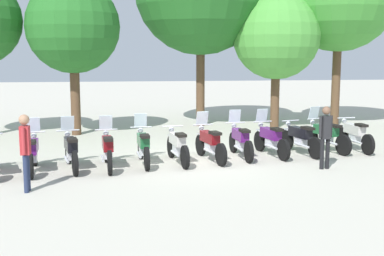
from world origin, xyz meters
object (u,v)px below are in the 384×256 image
Objects in this scene: motorcycle_2 at (71,150)px; motorcycle_5 at (177,145)px; motorcycle_9 at (300,138)px; motorcycle_10 at (326,135)px; motorcycle_6 at (210,143)px; motorcycle_11 at (354,135)px; tree_3 at (276,36)px; motorcycle_4 at (143,146)px; person_1 at (25,146)px; person_0 at (326,133)px; motorcycle_3 at (108,149)px; motorcycle_1 at (33,152)px; motorcycle_8 at (270,139)px; motorcycle_7 at (240,140)px; tree_1 at (73,27)px.

motorcycle_5 is at bearing -94.55° from motorcycle_2.
motorcycle_9 is 1.03m from motorcycle_10.
motorcycle_2 and motorcycle_6 have the same top height.
motorcycle_2 reaches higher than motorcycle_11.
tree_3 reaches higher than motorcycle_9.
person_1 is (-2.67, -2.54, 0.52)m from motorcycle_4.
person_1 reaches higher than person_0.
motorcycle_3 is 5.93m from motorcycle_9.
motorcycle_8 is (6.78, 1.28, 0.00)m from motorcycle_1.
motorcycle_8 is 0.98m from motorcycle_9.
motorcycle_6 is 3.98m from motorcycle_10.
motorcycle_4 is at bearing 83.10° from motorcycle_10.
motorcycle_8 is at bearing -151.91° from person_1.
motorcycle_5 is at bearing 86.45° from motorcycle_9.
motorcycle_5 is 1.28× the size of person_0.
motorcycle_5 is (0.97, 0.07, -0.01)m from motorcycle_4.
tree_3 reaches higher than motorcycle_3.
person_0 is at bearing -168.23° from person_1.
person_1 is (-1.70, -2.18, 0.52)m from motorcycle_3.
person_1 is (-0.73, -2.16, 0.52)m from motorcycle_2.
motorcycle_8 is at bearing -84.49° from motorcycle_4.
person_0 is (1.92, -1.79, 0.48)m from motorcycle_7.
motorcycle_7 is 6.42m from person_1.
motorcycle_4 is 1.29× the size of person_0.
motorcycle_7 is at bearing 82.13° from motorcycle_9.
tree_3 reaches higher than person_1.
motorcycle_9 is at bearing 168.96° from person_0.
motorcycle_5 is (2.91, 0.44, -0.01)m from motorcycle_2.
motorcycle_9 is 8.25m from person_1.
person_0 reaches higher than motorcycle_8.
motorcycle_8 is (5.81, 1.10, 0.00)m from motorcycle_2.
person_0 reaches higher than motorcycle_5.
motorcycle_1 is 9.85m from motorcycle_11.
person_1 is 0.32× the size of tree_3.
motorcycle_2 and motorcycle_7 have the same top height.
motorcycle_7 is (1.94, 0.53, 0.01)m from motorcycle_5.
person_0 reaches higher than motorcycle_1.
motorcycle_3 is 1.04× the size of motorcycle_10.
motorcycle_4 is 1.01× the size of motorcycle_5.
tree_1 is (-3.36, 5.34, 3.53)m from motorcycle_5.
motorcycle_11 is at bearing -84.74° from motorcycle_4.
motorcycle_3 is 6.90m from tree_1.
motorcycle_11 is (3.87, 0.64, -0.01)m from motorcycle_7.
motorcycle_2 is 0.39× the size of tree_3.
motorcycle_3 is at bearing 93.00° from motorcycle_5.
motorcycle_7 is at bearing -91.84° from motorcycle_2.
motorcycle_6 is 2.96m from motorcycle_9.
tree_3 reaches higher than motorcycle_7.
motorcycle_3 is at bearing 96.54° from motorcycle_11.
motorcycle_8 is (0.96, 0.13, 0.00)m from motorcycle_7.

